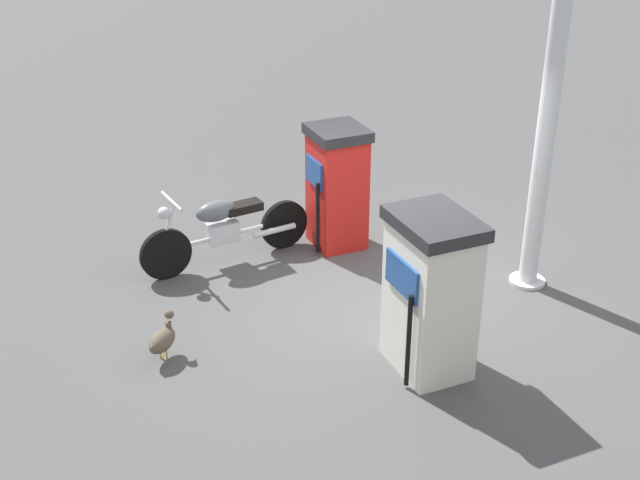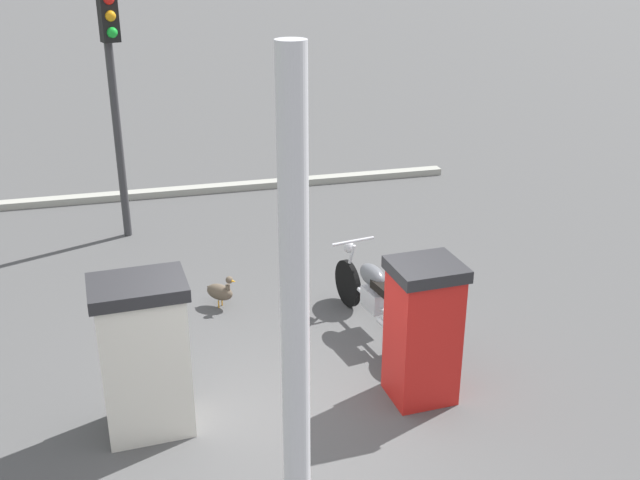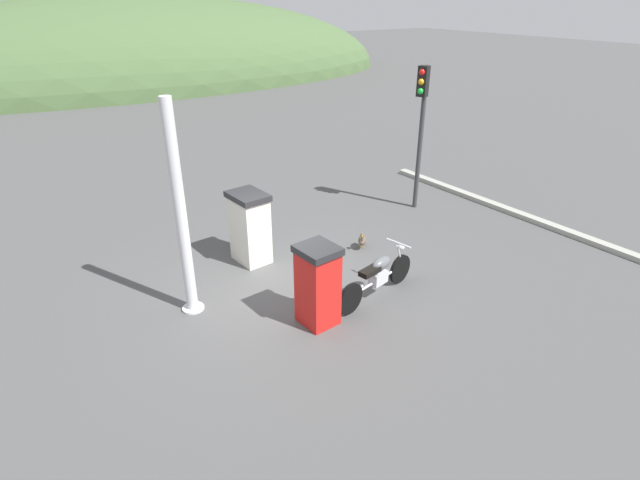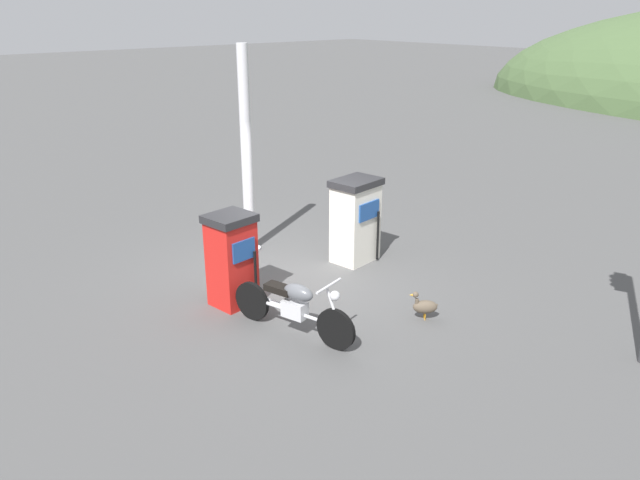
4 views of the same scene
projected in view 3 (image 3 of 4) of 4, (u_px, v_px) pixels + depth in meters
name	position (u px, v px, depth m)	size (l,w,h in m)	color
ground_plane	(278.00, 288.00, 9.85)	(120.00, 120.00, 0.00)	#4C4C4C
fuel_pump_near	(318.00, 285.00, 8.53)	(0.69, 0.74, 1.48)	red
fuel_pump_far	(250.00, 227.00, 10.55)	(0.74, 0.93, 1.55)	silver
motorcycle_near_pump	(378.00, 275.00, 9.41)	(2.06, 0.70, 0.94)	black
wandering_duck	(362.00, 240.00, 11.29)	(0.38, 0.41, 0.46)	brown
roadside_traffic_light	(421.00, 114.00, 12.45)	(0.40, 0.30, 3.68)	#38383A
canopy_support_pole	(181.00, 217.00, 8.39)	(0.40, 0.40, 3.84)	silver
road_edge_kerb	(512.00, 211.00, 13.17)	(0.70, 8.21, 0.12)	#9E9E93
distant_hill_main	(121.00, 66.00, 39.75)	(25.91, 17.75, 7.27)	#476038
distant_hill_secondary	(137.00, 80.00, 33.63)	(37.47, 17.02, 10.42)	#476038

